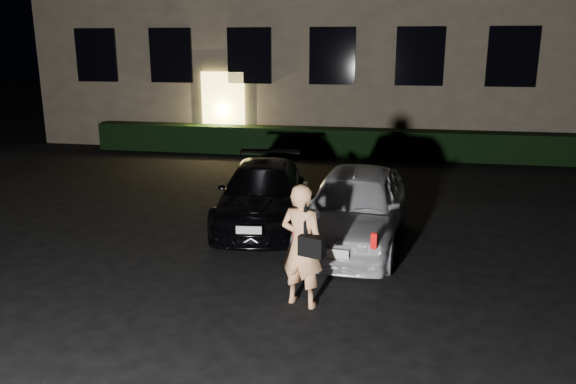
# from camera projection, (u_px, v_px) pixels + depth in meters

# --- Properties ---
(ground) EXTENTS (80.00, 80.00, 0.00)m
(ground) POSITION_uv_depth(u_px,v_px,m) (236.00, 305.00, 7.42)
(ground) COLOR black
(ground) RESTS_ON ground
(hedge) EXTENTS (15.00, 0.70, 0.85)m
(hedge) POSITION_uv_depth(u_px,v_px,m) (329.00, 142.00, 17.29)
(hedge) COLOR black
(hedge) RESTS_ON ground
(sedan) EXTENTS (2.05, 4.05, 1.12)m
(sedan) POSITION_uv_depth(u_px,v_px,m) (262.00, 193.00, 10.82)
(sedan) COLOR black
(sedan) RESTS_ON ground
(hatch) EXTENTS (1.90, 4.02, 1.33)m
(hatch) POSITION_uv_depth(u_px,v_px,m) (355.00, 206.00, 9.61)
(hatch) COLOR silver
(hatch) RESTS_ON ground
(man) EXTENTS (0.70, 0.59, 1.65)m
(man) POSITION_uv_depth(u_px,v_px,m) (302.00, 245.00, 7.25)
(man) COLOR #FEB271
(man) RESTS_ON ground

